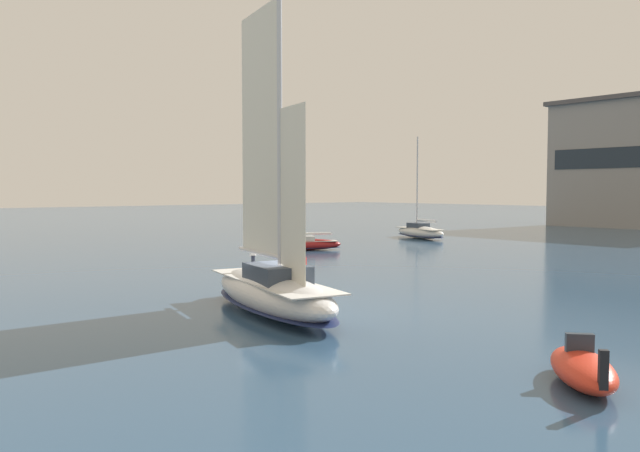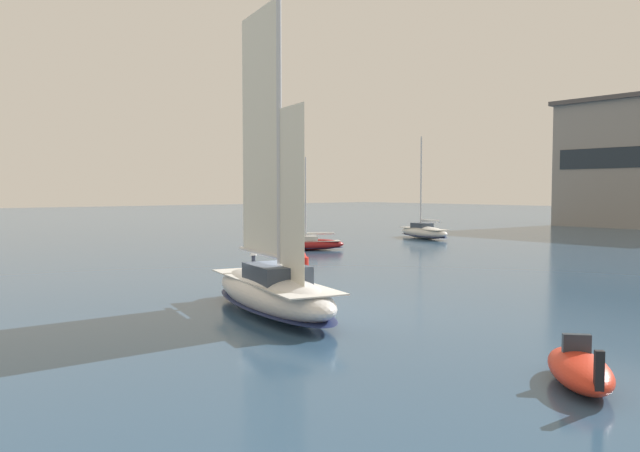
% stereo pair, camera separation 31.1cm
% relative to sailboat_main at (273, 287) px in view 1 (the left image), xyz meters
% --- Properties ---
extents(ground_plane, '(400.00, 400.00, 0.00)m').
position_rel_sailboat_main_xyz_m(ground_plane, '(-0.02, 0.00, -1.25)').
color(ground_plane, '#2D4C6B').
extents(sailboat_main, '(12.23, 5.86, 16.18)m').
position_rel_sailboat_main_xyz_m(sailboat_main, '(0.00, 0.00, 0.00)').
color(sailboat_main, silver).
rests_on(sailboat_main, ground).
extents(sailboat_moored_near_marina, '(4.98, 6.66, 9.14)m').
position_rel_sailboat_main_xyz_m(sailboat_moored_near_marina, '(-23.31, 21.30, -0.63)').
color(sailboat_moored_near_marina, maroon).
rests_on(sailboat_moored_near_marina, ground).
extents(sailboat_moored_mid_channel, '(9.41, 4.83, 12.46)m').
position_rel_sailboat_main_xyz_m(sailboat_moored_mid_channel, '(-25.99, 41.31, -0.40)').
color(sailboat_moored_mid_channel, white).
rests_on(sailboat_moored_mid_channel, ground).
extents(motor_tender, '(3.98, 4.20, 1.59)m').
position_rel_sailboat_main_xyz_m(motor_tender, '(15.03, 0.60, -0.74)').
color(motor_tender, red).
rests_on(motor_tender, ground).
extents(channel_buoy, '(1.09, 1.09, 1.98)m').
position_rel_sailboat_main_xyz_m(channel_buoy, '(-12.78, 11.85, -0.47)').
color(channel_buoy, red).
rests_on(channel_buoy, ground).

